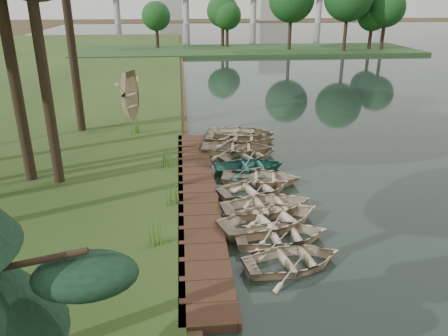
{
  "coord_description": "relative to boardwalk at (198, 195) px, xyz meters",
  "views": [
    {
      "loc": [
        -2.1,
        -16.62,
        7.96
      ],
      "look_at": [
        -0.47,
        0.11,
        1.28
      ],
      "focal_mm": 35.0,
      "sensor_mm": 36.0,
      "label": 1
    }
  ],
  "objects": [
    {
      "name": "ground",
      "position": [
        1.6,
        0.0,
        -0.15
      ],
      "size": [
        300.0,
        300.0,
        0.0
      ],
      "primitive_type": "plane",
      "color": "#3D2F1D"
    },
    {
      "name": "boardwalk",
      "position": [
        0.0,
        0.0,
        0.0
      ],
      "size": [
        1.6,
        16.0,
        0.3
      ],
      "primitive_type": "cube",
      "color": "#3B2316",
      "rests_on": "ground"
    },
    {
      "name": "peninsula",
      "position": [
        9.6,
        50.0,
        0.08
      ],
      "size": [
        50.0,
        14.0,
        0.45
      ],
      "primitive_type": "cube",
      "color": "#24421D",
      "rests_on": "ground"
    },
    {
      "name": "far_trees",
      "position": [
        6.27,
        50.0,
        6.28
      ],
      "size": [
        45.6,
        5.6,
        8.8
      ],
      "color": "black",
      "rests_on": "peninsula"
    },
    {
      "name": "building_b",
      "position": [
        -3.4,
        145.0,
        5.85
      ],
      "size": [
        8.0,
        8.0,
        12.0
      ],
      "primitive_type": "cube",
      "color": "#A5A5A0",
      "rests_on": "ground"
    },
    {
      "name": "rowboat_0",
      "position": [
        2.76,
        -5.35,
        0.23
      ],
      "size": [
        3.56,
        2.83,
        0.66
      ],
      "primitive_type": "imported",
      "rotation": [
        0.0,
        0.0,
        1.76
      ],
      "color": "#C6B090",
      "rests_on": "water"
    },
    {
      "name": "rowboat_1",
      "position": [
        2.71,
        -3.85,
        0.24
      ],
      "size": [
        3.48,
        2.61,
        0.68
      ],
      "primitive_type": "imported",
      "rotation": [
        0.0,
        0.0,
        1.65
      ],
      "color": "#C6B090",
      "rests_on": "water"
    },
    {
      "name": "rowboat_2",
      "position": [
        2.58,
        -2.79,
        0.31
      ],
      "size": [
        4.72,
        4.04,
        0.83
      ],
      "primitive_type": "imported",
      "rotation": [
        0.0,
        0.0,
        1.92
      ],
      "color": "#C6B090",
      "rests_on": "water"
    },
    {
      "name": "rowboat_3",
      "position": [
        2.65,
        -1.63,
        0.28
      ],
      "size": [
        4.04,
        3.18,
        0.76
      ],
      "primitive_type": "imported",
      "rotation": [
        0.0,
        0.0,
        1.74
      ],
      "color": "#C6B090",
      "rests_on": "water"
    },
    {
      "name": "rowboat_4",
      "position": [
        2.49,
        0.05,
        0.24
      ],
      "size": [
        3.91,
        3.32,
        0.69
      ],
      "primitive_type": "imported",
      "rotation": [
        0.0,
        0.0,
        1.9
      ],
      "color": "#C6B090",
      "rests_on": "water"
    },
    {
      "name": "rowboat_5",
      "position": [
        2.89,
        1.14,
        0.27
      ],
      "size": [
        3.97,
        3.17,
        0.73
      ],
      "primitive_type": "imported",
      "rotation": [
        0.0,
        0.0,
        1.37
      ],
      "color": "#C6B090",
      "rests_on": "water"
    },
    {
      "name": "rowboat_6",
      "position": [
        2.61,
        2.63,
        0.25
      ],
      "size": [
        3.59,
        2.71,
        0.7
      ],
      "primitive_type": "imported",
      "rotation": [
        0.0,
        0.0,
        1.66
      ],
      "color": "#2C7C6C",
      "rests_on": "water"
    },
    {
      "name": "rowboat_7",
      "position": [
        2.83,
        4.23,
        0.24
      ],
      "size": [
        3.94,
        3.48,
        0.68
      ],
      "primitive_type": "imported",
      "rotation": [
        0.0,
        0.0,
        2.0
      ],
      "color": "#C6B090",
      "rests_on": "water"
    },
    {
      "name": "rowboat_8",
      "position": [
        2.32,
        5.23,
        0.3
      ],
      "size": [
        4.19,
        3.24,
        0.8
      ],
      "primitive_type": "imported",
      "rotation": [
        0.0,
        0.0,
        1.44
      ],
      "color": "#C6B090",
      "rests_on": "water"
    },
    {
      "name": "rowboat_9",
      "position": [
        2.69,
        6.84,
        0.31
      ],
      "size": [
        4.45,
        3.53,
        0.83
      ],
      "primitive_type": "imported",
      "rotation": [
        0.0,
        0.0,
        1.39
      ],
      "color": "#C6B090",
      "rests_on": "water"
    },
    {
      "name": "rowboat_10",
      "position": [
        2.89,
        7.85,
        0.31
      ],
      "size": [
        4.48,
        3.61,
        0.82
      ],
      "primitive_type": "imported",
      "rotation": [
        0.0,
        0.0,
        1.35
      ],
      "color": "#C6B090",
      "rests_on": "water"
    },
    {
      "name": "stored_rowboat",
      "position": [
        -3.65,
        10.51,
        0.5
      ],
      "size": [
        4.13,
        3.7,
        0.7
      ],
      "primitive_type": "imported",
      "rotation": [
        3.14,
        0.0,
        1.1
      ],
      "color": "#C6B090",
      "rests_on": "bank"
    },
    {
      "name": "reeds_0",
      "position": [
        -1.51,
        -4.14,
        0.63
      ],
      "size": [
        0.6,
        0.6,
        0.95
      ],
      "primitive_type": "cone",
      "color": "#3F661E",
      "rests_on": "bank"
    },
    {
      "name": "reeds_1",
      "position": [
        -1.0,
        -1.03,
        0.67
      ],
      "size": [
        0.6,
        0.6,
        1.05
      ],
      "primitive_type": "cone",
      "color": "#3F661E",
      "rests_on": "bank"
    },
    {
      "name": "reeds_2",
      "position": [
        -1.33,
        2.85,
        0.62
      ],
      "size": [
        0.6,
        0.6,
        0.95
      ],
      "primitive_type": "cone",
      "color": "#3F661E",
      "rests_on": "bank"
    },
    {
      "name": "reeds_3",
      "position": [
        -3.31,
        8.8,
        0.72
      ],
      "size": [
        0.6,
        0.6,
        1.14
      ],
      "primitive_type": "cone",
      "color": "#3F661E",
      "rests_on": "bank"
    }
  ]
}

